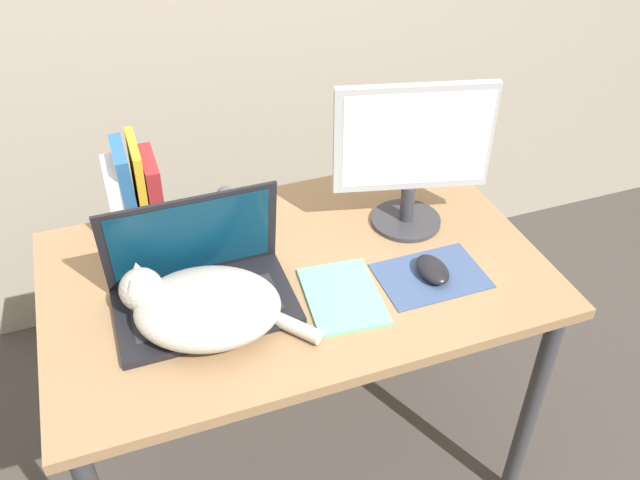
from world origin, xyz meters
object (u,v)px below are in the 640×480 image
object	(u,v)px
computer_mouse	(432,269)
notepad	(343,296)
external_monitor	(412,153)
book_row	(135,196)
webcam	(225,196)
cat	(202,306)
laptop	(201,285)

from	to	relation	value
computer_mouse	notepad	distance (m)	0.22
computer_mouse	notepad	size ratio (longest dim) A/B	0.45
external_monitor	book_row	bearing A→B (deg)	164.21
notepad	webcam	bearing A→B (deg)	111.67
cat	webcam	xyz separation A→B (m)	(0.14, 0.40, -0.01)
book_row	laptop	bearing A→B (deg)	-72.87
cat	external_monitor	world-z (taller)	external_monitor
cat	webcam	distance (m)	0.42
computer_mouse	cat	bearing A→B (deg)	177.75
computer_mouse	book_row	distance (m)	0.73
laptop	notepad	size ratio (longest dim) A/B	1.62
laptop	notepad	world-z (taller)	laptop
webcam	cat	bearing A→B (deg)	-109.93
webcam	computer_mouse	bearing A→B (deg)	-47.13
laptop	notepad	bearing A→B (deg)	-17.45
laptop	book_row	bearing A→B (deg)	107.13
cat	book_row	distance (m)	0.39
external_monitor	book_row	world-z (taller)	external_monitor
cat	computer_mouse	xyz separation A→B (m)	(0.53, -0.02, -0.04)
webcam	book_row	bearing A→B (deg)	-173.77
book_row	webcam	xyz separation A→B (m)	(0.22, 0.02, -0.07)
laptop	computer_mouse	distance (m)	0.53
laptop	external_monitor	world-z (taller)	external_monitor
cat	computer_mouse	size ratio (longest dim) A/B	3.73
laptop	computer_mouse	xyz separation A→B (m)	(0.52, -0.10, -0.03)
laptop	webcam	distance (m)	0.35
computer_mouse	notepad	world-z (taller)	computer_mouse
laptop	notepad	distance (m)	0.31
cat	external_monitor	size ratio (longest dim) A/B	1.04
laptop	external_monitor	size ratio (longest dim) A/B	1.01
laptop	computer_mouse	world-z (taller)	laptop
external_monitor	cat	bearing A→B (deg)	-161.44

